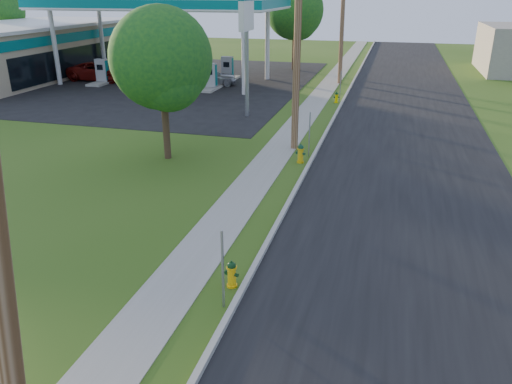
{
  "coord_description": "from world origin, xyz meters",
  "views": [
    {
      "loc": [
        3.58,
        -5.1,
        6.95
      ],
      "look_at": [
        0.0,
        8.0,
        1.4
      ],
      "focal_mm": 35.0,
      "sensor_mm": 36.0,
      "label": 1
    }
  ],
  "objects_px": {
    "fuel_pump_ne": "(210,79)",
    "price_pylon": "(246,19)",
    "utility_pole_mid": "(297,39)",
    "fuel_pump_nw": "(102,74)",
    "utility_pole_far": "(342,19)",
    "tree_lot": "(296,13)",
    "fuel_pump_se": "(227,71)",
    "hydrant_far": "(336,97)",
    "hydrant_near": "(232,274)",
    "hydrant_mid": "(301,154)",
    "fuel_pump_sw": "(128,67)",
    "tree_verge": "(163,63)",
    "car_red": "(102,71)",
    "car_silver": "(209,76)"
  },
  "relations": [
    {
      "from": "fuel_pump_se",
      "to": "car_silver",
      "type": "relative_size",
      "value": 0.76
    },
    {
      "from": "hydrant_near",
      "to": "car_silver",
      "type": "relative_size",
      "value": 0.17
    },
    {
      "from": "fuel_pump_ne",
      "to": "fuel_pump_se",
      "type": "bearing_deg",
      "value": 90.0
    },
    {
      "from": "fuel_pump_sw",
      "to": "car_red",
      "type": "distance_m",
      "value": 2.94
    },
    {
      "from": "utility_pole_mid",
      "to": "fuel_pump_sw",
      "type": "bearing_deg",
      "value": 136.48
    },
    {
      "from": "utility_pole_far",
      "to": "fuel_pump_sw",
      "type": "distance_m",
      "value": 18.39
    },
    {
      "from": "fuel_pump_sw",
      "to": "fuel_pump_ne",
      "type": "bearing_deg",
      "value": -23.96
    },
    {
      "from": "utility_pole_far",
      "to": "tree_verge",
      "type": "distance_m",
      "value": 21.54
    },
    {
      "from": "utility_pole_mid",
      "to": "hydrant_far",
      "type": "relative_size",
      "value": 13.88
    },
    {
      "from": "hydrant_mid",
      "to": "hydrant_far",
      "type": "distance_m",
      "value": 12.64
    },
    {
      "from": "hydrant_near",
      "to": "fuel_pump_se",
      "type": "bearing_deg",
      "value": 108.49
    },
    {
      "from": "utility_pole_mid",
      "to": "fuel_pump_nw",
      "type": "relative_size",
      "value": 3.06
    },
    {
      "from": "fuel_pump_se",
      "to": "tree_lot",
      "type": "xyz_separation_m",
      "value": [
        4.14,
        6.98,
        4.26
      ]
    },
    {
      "from": "tree_verge",
      "to": "tree_lot",
      "type": "xyz_separation_m",
      "value": [
        0.26,
        26.91,
        0.85
      ]
    },
    {
      "from": "fuel_pump_sw",
      "to": "price_pylon",
      "type": "distance_m",
      "value": 18.72
    },
    {
      "from": "fuel_pump_ne",
      "to": "price_pylon",
      "type": "distance_m",
      "value": 10.17
    },
    {
      "from": "fuel_pump_ne",
      "to": "hydrant_mid",
      "type": "distance_m",
      "value": 17.74
    },
    {
      "from": "hydrant_near",
      "to": "hydrant_mid",
      "type": "height_order",
      "value": "hydrant_mid"
    },
    {
      "from": "fuel_pump_se",
      "to": "hydrant_mid",
      "type": "distance_m",
      "value": 21.22
    },
    {
      "from": "fuel_pump_nw",
      "to": "tree_lot",
      "type": "distance_m",
      "value": 17.65
    },
    {
      "from": "tree_verge",
      "to": "car_red",
      "type": "bearing_deg",
      "value": 128.63
    },
    {
      "from": "utility_pole_far",
      "to": "car_red",
      "type": "bearing_deg",
      "value": -168.42
    },
    {
      "from": "fuel_pump_sw",
      "to": "tree_verge",
      "type": "bearing_deg",
      "value": -57.12
    },
    {
      "from": "fuel_pump_sw",
      "to": "hydrant_mid",
      "type": "xyz_separation_m",
      "value": [
        18.55,
        -18.94,
        -0.32
      ]
    },
    {
      "from": "fuel_pump_se",
      "to": "hydrant_near",
      "type": "bearing_deg",
      "value": -71.51
    },
    {
      "from": "utility_pole_mid",
      "to": "fuel_pump_sw",
      "type": "height_order",
      "value": "utility_pole_mid"
    },
    {
      "from": "tree_lot",
      "to": "hydrant_far",
      "type": "relative_size",
      "value": 10.97
    },
    {
      "from": "utility_pole_far",
      "to": "hydrant_far",
      "type": "height_order",
      "value": "utility_pole_far"
    },
    {
      "from": "fuel_pump_sw",
      "to": "price_pylon",
      "type": "bearing_deg",
      "value": -39.4
    },
    {
      "from": "fuel_pump_se",
      "to": "tree_verge",
      "type": "height_order",
      "value": "tree_verge"
    },
    {
      "from": "hydrant_mid",
      "to": "car_red",
      "type": "height_order",
      "value": "car_red"
    },
    {
      "from": "fuel_pump_nw",
      "to": "fuel_pump_sw",
      "type": "distance_m",
      "value": 4.0
    },
    {
      "from": "car_red",
      "to": "tree_lot",
      "type": "bearing_deg",
      "value": -51.92
    },
    {
      "from": "price_pylon",
      "to": "hydrant_mid",
      "type": "relative_size",
      "value": 8.22
    },
    {
      "from": "hydrant_near",
      "to": "fuel_pump_nw",
      "type": "bearing_deg",
      "value": 126.84
    },
    {
      "from": "fuel_pump_se",
      "to": "hydrant_near",
      "type": "height_order",
      "value": "fuel_pump_se"
    },
    {
      "from": "fuel_pump_ne",
      "to": "tree_lot",
      "type": "relative_size",
      "value": 0.41
    },
    {
      "from": "utility_pole_mid",
      "to": "hydrant_mid",
      "type": "bearing_deg",
      "value": -71.46
    },
    {
      "from": "hydrant_mid",
      "to": "fuel_pump_ne",
      "type": "bearing_deg",
      "value": 122.59
    },
    {
      "from": "hydrant_near",
      "to": "hydrant_far",
      "type": "xyz_separation_m",
      "value": [
        -0.08,
        22.61,
        -0.01
      ]
    },
    {
      "from": "utility_pole_far",
      "to": "tree_lot",
      "type": "bearing_deg",
      "value": 128.53
    },
    {
      "from": "tree_verge",
      "to": "hydrant_mid",
      "type": "bearing_deg",
      "value": 9.89
    },
    {
      "from": "hydrant_far",
      "to": "car_red",
      "type": "relative_size",
      "value": 0.13
    },
    {
      "from": "hydrant_mid",
      "to": "car_silver",
      "type": "height_order",
      "value": "car_silver"
    },
    {
      "from": "price_pylon",
      "to": "utility_pole_far",
      "type": "bearing_deg",
      "value": 72.67
    },
    {
      "from": "car_red",
      "to": "fuel_pump_se",
      "type": "bearing_deg",
      "value": -70.95
    },
    {
      "from": "fuel_pump_se",
      "to": "hydrant_far",
      "type": "distance_m",
      "value": 11.48
    },
    {
      "from": "utility_pole_far",
      "to": "hydrant_mid",
      "type": "height_order",
      "value": "utility_pole_far"
    },
    {
      "from": "utility_pole_mid",
      "to": "hydrant_near",
      "type": "xyz_separation_m",
      "value": [
        0.77,
        -11.91,
        -4.6
      ]
    },
    {
      "from": "utility_pole_far",
      "to": "tree_lot",
      "type": "xyz_separation_m",
      "value": [
        -4.76,
        5.98,
        0.18
      ]
    }
  ]
}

